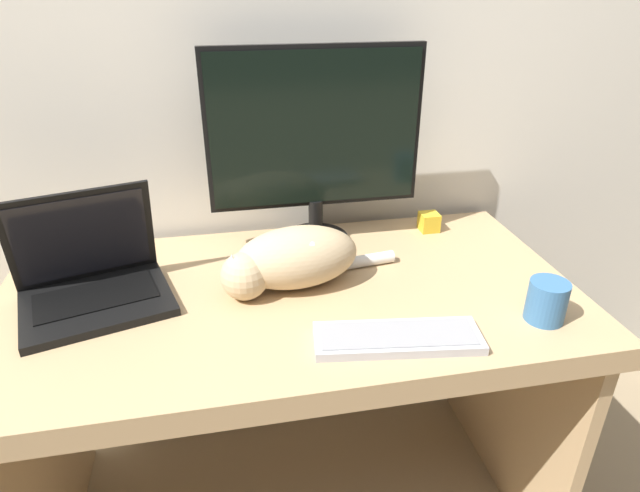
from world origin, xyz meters
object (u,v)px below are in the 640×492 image
Objects in this scene: cat at (291,258)px; monitor at (315,142)px; external_keyboard at (398,338)px; coffee_mug at (547,301)px; laptop at (92,282)px.

monitor is at bearing 58.22° from cat.
external_keyboard is 0.34m from cat.
monitor is 0.69m from coffee_mug.
external_keyboard is at bearing -80.83° from monitor.
monitor reaches higher than cat.
monitor reaches higher than coffee_mug.
cat is at bearing 131.47° from external_keyboard.
laptop is 1.06× the size of external_keyboard.
coffee_mug is at bearing -32.94° from cat.
laptop is at bearing 164.61° from coffee_mug.
cat is at bearing -18.43° from laptop.
cat reaches higher than external_keyboard.
laptop is (-0.57, -0.21, -0.24)m from monitor.
monitor reaches higher than laptop.
monitor is 0.65m from laptop.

